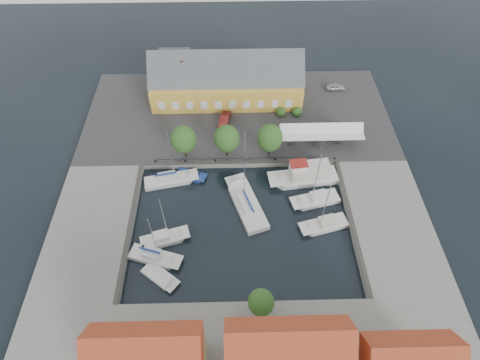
# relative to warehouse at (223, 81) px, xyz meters

# --- Properties ---
(ground) EXTENTS (140.00, 140.00, 0.00)m
(ground) POSITION_rel_warehouse_xyz_m (2.60, -28.36, -4.43)
(ground) COLOR black
(ground) RESTS_ON ground
(north_quay) EXTENTS (56.00, 26.00, 1.00)m
(north_quay) POSITION_rel_warehouse_xyz_m (2.60, -5.36, -3.93)
(north_quay) COLOR #2D2D30
(north_quay) RESTS_ON ground
(west_quay) EXTENTS (12.00, 24.00, 1.00)m
(west_quay) POSITION_rel_warehouse_xyz_m (-19.40, -30.36, -3.93)
(west_quay) COLOR slate
(west_quay) RESTS_ON ground
(east_quay) EXTENTS (12.00, 24.00, 1.00)m
(east_quay) POSITION_rel_warehouse_xyz_m (24.60, -30.36, -3.93)
(east_quay) COLOR slate
(east_quay) RESTS_ON ground
(quay_edge_fittings) EXTENTS (56.00, 24.72, 0.40)m
(quay_edge_fittings) POSITION_rel_warehouse_xyz_m (2.62, -23.61, -3.37)
(quay_edge_fittings) COLOR #383533
(quay_edge_fittings) RESTS_ON north_quay
(warehouse) EXTENTS (28.56, 14.00, 9.55)m
(warehouse) POSITION_rel_warehouse_xyz_m (0.00, 0.00, 0.00)
(warehouse) COLOR gold
(warehouse) RESTS_ON north_quay
(tent_canopy) EXTENTS (14.00, 4.00, 2.83)m
(tent_canopy) POSITION_rel_warehouse_xyz_m (16.60, -13.86, -0.74)
(tent_canopy) COLOR white
(tent_canopy) RESTS_ON north_quay
(quay_trees) EXTENTS (18.20, 4.20, 6.30)m
(quay_trees) POSITION_rel_warehouse_xyz_m (0.60, -16.36, 0.45)
(quay_trees) COLOR black
(quay_trees) RESTS_ON north_quay
(car_silver) EXTENTS (3.78, 1.58, 1.28)m
(car_silver) POSITION_rel_warehouse_xyz_m (22.12, 1.41, -2.79)
(car_silver) COLOR #AEAFB6
(car_silver) RESTS_ON north_quay
(car_red) EXTENTS (2.61, 4.92, 1.54)m
(car_red) POSITION_rel_warehouse_xyz_m (0.13, -8.18, -2.66)
(car_red) COLOR #591714
(car_red) RESTS_ON north_quay
(center_sailboat) EXTENTS (6.73, 11.64, 15.16)m
(center_sailboat) POSITION_rel_warehouse_xyz_m (3.54, -26.46, -4.07)
(center_sailboat) COLOR silver
(center_sailboat) RESTS_ON ground
(trawler) EXTENTS (11.71, 4.65, 5.00)m
(trawler) POSITION_rel_warehouse_xyz_m (13.29, -21.27, -3.41)
(trawler) COLOR silver
(trawler) RESTS_ON ground
(east_boat_a) EXTENTS (8.07, 4.31, 11.08)m
(east_boat_a) POSITION_rel_warehouse_xyz_m (14.40, -25.74, -4.17)
(east_boat_a) COLOR silver
(east_boat_a) RESTS_ON ground
(east_boat_b) EXTENTS (7.68, 4.21, 10.24)m
(east_boat_b) POSITION_rel_warehouse_xyz_m (14.97, -30.44, -4.17)
(east_boat_b) COLOR silver
(east_boat_b) RESTS_ON ground
(west_boat_a) EXTENTS (9.08, 4.22, 11.66)m
(west_boat_a) POSITION_rel_warehouse_xyz_m (-8.77, -21.11, -4.16)
(west_boat_a) COLOR silver
(west_boat_a) RESTS_ON ground
(west_boat_c) EXTENTS (7.39, 4.14, 9.83)m
(west_boat_c) POSITION_rel_warehouse_xyz_m (-8.66, -32.32, -4.17)
(west_boat_c) COLOR silver
(west_boat_c) RESTS_ON ground
(west_boat_d) EXTENTS (7.91, 4.48, 10.38)m
(west_boat_d) POSITION_rel_warehouse_xyz_m (-9.67, -35.27, -4.16)
(west_boat_d) COLOR silver
(west_boat_d) RESTS_ON ground
(launch_sw) EXTENTS (5.66, 5.07, 0.98)m
(launch_sw) POSITION_rel_warehouse_xyz_m (-8.62, -38.21, -4.34)
(launch_sw) COLOR silver
(launch_sw) RESTS_ON ground
(launch_nw) EXTENTS (5.37, 3.52, 0.88)m
(launch_nw) POSITION_rel_warehouse_xyz_m (-5.47, -20.09, -4.34)
(launch_nw) COLOR navy
(launch_nw) RESTS_ON ground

